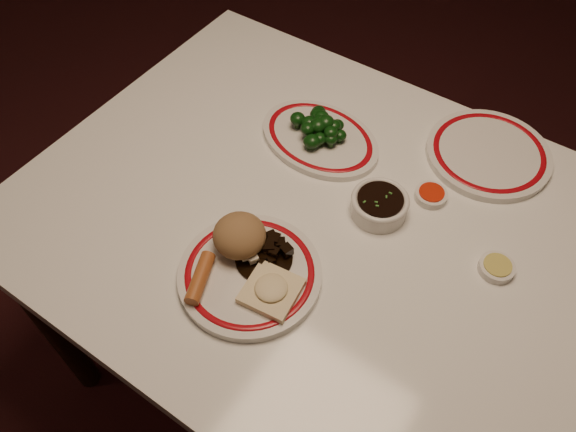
% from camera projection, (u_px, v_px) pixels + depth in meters
% --- Properties ---
extents(ground, '(7.00, 7.00, 0.00)m').
position_uv_depth(ground, '(315.00, 371.00, 1.67)').
color(ground, black).
rests_on(ground, ground).
extents(dining_table, '(1.20, 0.90, 0.75)m').
position_uv_depth(dining_table, '(327.00, 247.00, 1.15)').
color(dining_table, white).
rests_on(dining_table, ground).
extents(main_plate, '(0.33, 0.33, 0.02)m').
position_uv_depth(main_plate, '(250.00, 274.00, 0.99)').
color(main_plate, silver).
rests_on(main_plate, dining_table).
extents(rice_mound, '(0.10, 0.10, 0.07)m').
position_uv_depth(rice_mound, '(239.00, 235.00, 0.99)').
color(rice_mound, '#976F47').
rests_on(rice_mound, main_plate).
extents(spring_roll, '(0.06, 0.10, 0.03)m').
position_uv_depth(spring_roll, '(200.00, 278.00, 0.96)').
color(spring_roll, '#B05E2B').
rests_on(spring_roll, main_plate).
extents(fried_wonton, '(0.10, 0.10, 0.03)m').
position_uv_depth(fried_wonton, '(271.00, 290.00, 0.95)').
color(fried_wonton, beige).
rests_on(fried_wonton, main_plate).
extents(stirfry_heap, '(0.10, 0.10, 0.03)m').
position_uv_depth(stirfry_heap, '(267.00, 252.00, 1.00)').
color(stirfry_heap, black).
rests_on(stirfry_heap, main_plate).
extents(broccoli_plate, '(0.30, 0.26, 0.02)m').
position_uv_depth(broccoli_plate, '(320.00, 138.00, 1.20)').
color(broccoli_plate, silver).
rests_on(broccoli_plate, dining_table).
extents(broccoli_pile, '(0.13, 0.11, 0.05)m').
position_uv_depth(broccoli_pile, '(321.00, 126.00, 1.18)').
color(broccoli_pile, '#23471C').
rests_on(broccoli_pile, broccoli_plate).
extents(soy_bowl, '(0.11, 0.11, 0.04)m').
position_uv_depth(soy_bowl, '(379.00, 206.00, 1.07)').
color(soy_bowl, silver).
rests_on(soy_bowl, dining_table).
extents(sweet_sour_dish, '(0.06, 0.06, 0.02)m').
position_uv_depth(sweet_sour_dish, '(431.00, 195.00, 1.10)').
color(sweet_sour_dish, silver).
rests_on(sweet_sour_dish, dining_table).
extents(mustard_dish, '(0.06, 0.06, 0.02)m').
position_uv_depth(mustard_dish, '(496.00, 267.00, 1.00)').
color(mustard_dish, silver).
rests_on(mustard_dish, dining_table).
extents(far_plate, '(0.30, 0.30, 0.02)m').
position_uv_depth(far_plate, '(488.00, 153.00, 1.17)').
color(far_plate, silver).
rests_on(far_plate, dining_table).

